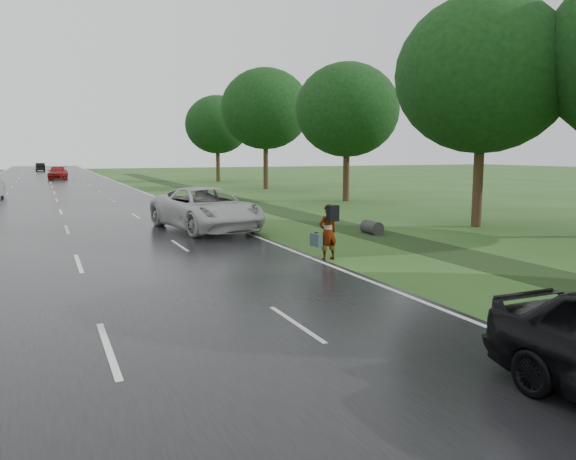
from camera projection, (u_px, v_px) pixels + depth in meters
The scene contains 13 objects.
ground at pixel (108, 351), 9.51m from camera, with size 220.00×220.00×0.00m, color #26481A.
road at pixel (53, 189), 50.32m from camera, with size 14.00×180.00×0.04m, color black.
edge_stripe_east at pixel (130, 187), 53.00m from camera, with size 0.12×180.00×0.01m, color silver.
center_line at pixel (53, 189), 50.32m from camera, with size 0.12×180.00×0.01m, color silver.
drainage_ditch at pixel (287, 212), 31.05m from camera, with size 2.20×120.00×0.56m.
tree_east_b at pixel (483, 75), 24.42m from camera, with size 7.60×7.60×10.11m.
tree_east_c at pixel (347, 110), 37.67m from camera, with size 7.00×7.00×9.29m.
tree_east_d at pixel (265, 109), 50.07m from camera, with size 8.00×8.00×10.76m.
tree_east_f at pixel (217, 125), 62.75m from camera, with size 7.20×7.20×9.62m.
pedestrian at pixel (328, 231), 17.42m from camera, with size 0.83×0.68×1.75m.
white_pickup at pixel (206, 208), 23.99m from camera, with size 3.01×6.53×1.82m, color silver.
far_car_red at pixel (58, 173), 68.59m from camera, with size 2.14×5.25×1.52m, color maroon.
far_car_dark at pixel (40, 167), 97.83m from camera, with size 1.46×4.19×1.38m, color black.
Camera 1 is at (-0.87, -9.59, 3.35)m, focal length 35.00 mm.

